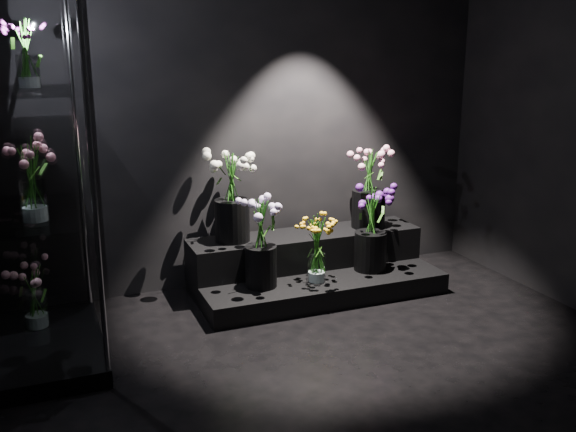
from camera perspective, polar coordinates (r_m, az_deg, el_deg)
floor at (r=3.76m, az=7.10°, el=-15.39°), size 4.00×4.00×0.00m
wall_back at (r=5.11m, az=-3.34°, el=9.38°), size 4.00×0.00×4.00m
display_riser at (r=5.16m, az=2.07°, el=-4.52°), size 1.91×0.85×0.42m
display_case at (r=4.02m, az=-22.05°, el=4.01°), size 0.66×1.10×2.41m
bouquet_orange_bells at (r=4.81m, az=2.58°, el=-2.89°), size 0.34×0.34×0.51m
bouquet_lilac at (r=4.67m, az=-2.44°, el=-1.69°), size 0.39×0.39×0.70m
bouquet_purple at (r=5.07m, az=7.41°, el=-0.71°), size 0.34×0.34×0.69m
bouquet_cream_roses at (r=4.90m, az=-5.04°, el=2.29°), size 0.48×0.48×0.70m
bouquet_pink_roses at (r=5.31m, az=7.22°, el=2.81°), size 0.44×0.44×0.66m
bouquet_case_pink at (r=3.81m, az=-21.84°, el=3.18°), size 0.34×0.34×0.48m
bouquet_case_magenta at (r=4.10m, az=-22.21°, el=13.20°), size 0.26×0.26×0.38m
bouquet_case_base_pink at (r=4.48m, az=-21.63°, el=-6.54°), size 0.35×0.35×0.42m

